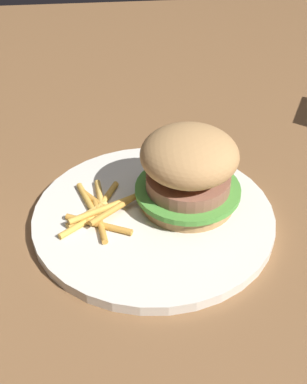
# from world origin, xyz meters

# --- Properties ---
(ground_plane) EXTENTS (1.60, 1.60, 0.00)m
(ground_plane) POSITION_xyz_m (0.00, 0.00, 0.00)
(ground_plane) COLOR brown
(plate) EXTENTS (0.27, 0.27, 0.01)m
(plate) POSITION_xyz_m (-0.01, -0.03, 0.01)
(plate) COLOR silver
(plate) RESTS_ON ground_plane
(sandwich) EXTENTS (0.12, 0.12, 0.09)m
(sandwich) POSITION_xyz_m (-0.03, 0.01, 0.06)
(sandwich) COLOR tan
(sandwich) RESTS_ON plate
(fries_pile) EXTENTS (0.11, 0.09, 0.01)m
(fries_pile) POSITION_xyz_m (-0.02, -0.09, 0.02)
(fries_pile) COLOR gold
(fries_pile) RESTS_ON plate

